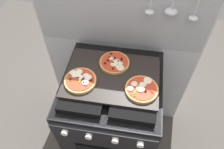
{
  "coord_description": "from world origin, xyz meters",
  "views": [
    {
      "loc": [
        0.12,
        -0.77,
        1.87
      ],
      "look_at": [
        0.0,
        0.0,
        0.93
      ],
      "focal_mm": 34.48,
      "sensor_mm": 36.0,
      "label": 1
    }
  ],
  "objects_px": {
    "pizza_center": "(115,63)",
    "pizza_right": "(142,89)",
    "baking_tray": "(112,76)",
    "stove": "(112,115)",
    "pizza_left": "(80,80)"
  },
  "relations": [
    {
      "from": "baking_tray",
      "to": "pizza_left",
      "type": "height_order",
      "value": "pizza_left"
    },
    {
      "from": "baking_tray",
      "to": "pizza_right",
      "type": "relative_size",
      "value": 3.01
    },
    {
      "from": "pizza_center",
      "to": "stove",
      "type": "bearing_deg",
      "value": -93.82
    },
    {
      "from": "stove",
      "to": "baking_tray",
      "type": "xyz_separation_m",
      "value": [
        0.0,
        0.0,
        0.46
      ]
    },
    {
      "from": "baking_tray",
      "to": "pizza_center",
      "type": "bearing_deg",
      "value": 86.11
    },
    {
      "from": "stove",
      "to": "baking_tray",
      "type": "distance_m",
      "value": 0.46
    },
    {
      "from": "stove",
      "to": "pizza_left",
      "type": "bearing_deg",
      "value": -158.22
    },
    {
      "from": "pizza_left",
      "to": "pizza_right",
      "type": "xyz_separation_m",
      "value": [
        0.34,
        -0.01,
        -0.0
      ]
    },
    {
      "from": "pizza_right",
      "to": "baking_tray",
      "type": "bearing_deg",
      "value": 156.81
    },
    {
      "from": "baking_tray",
      "to": "pizza_center",
      "type": "height_order",
      "value": "pizza_center"
    },
    {
      "from": "stove",
      "to": "pizza_right",
      "type": "distance_m",
      "value": 0.51
    },
    {
      "from": "pizza_left",
      "to": "pizza_center",
      "type": "height_order",
      "value": "same"
    },
    {
      "from": "stove",
      "to": "pizza_left",
      "type": "height_order",
      "value": "pizza_left"
    },
    {
      "from": "pizza_center",
      "to": "pizza_right",
      "type": "bearing_deg",
      "value": -44.43
    },
    {
      "from": "stove",
      "to": "pizza_right",
      "type": "relative_size",
      "value": 5.01
    }
  ]
}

